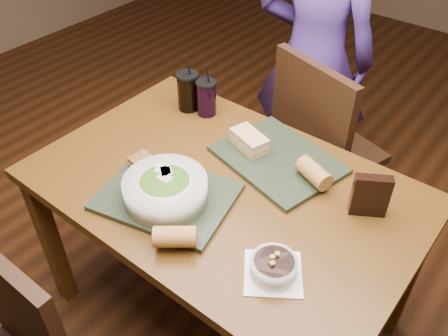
{
  "coord_description": "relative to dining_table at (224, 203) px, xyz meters",
  "views": [
    {
      "loc": [
        0.74,
        -0.93,
        1.83
      ],
      "look_at": [
        0.0,
        0.0,
        0.82
      ],
      "focal_mm": 38.0,
      "sensor_mm": 36.0,
      "label": 1
    }
  ],
  "objects": [
    {
      "name": "tray_far",
      "position": [
        0.08,
        0.21,
        0.1
      ],
      "size": [
        0.48,
        0.41,
        0.02
      ],
      "primitive_type": "cube",
      "rotation": [
        0.0,
        0.0,
        -0.23
      ],
      "color": "black",
      "rests_on": "dining_table"
    },
    {
      "name": "chair_far",
      "position": [
        0.03,
        0.63,
        -0.11
      ],
      "size": [
        0.53,
        0.54,
        0.99
      ],
      "color": "black",
      "rests_on": "ground"
    },
    {
      "name": "baguette_near",
      "position": [
        0.07,
        -0.31,
        0.14
      ],
      "size": [
        0.14,
        0.13,
        0.06
      ],
      "primitive_type": "cylinder",
      "rotation": [
        0.0,
        1.57,
        0.68
      ],
      "color": "#AD7533",
      "rests_on": "tray_near"
    },
    {
      "name": "diner",
      "position": [
        -0.2,
        0.93,
        0.12
      ],
      "size": [
        0.65,
        0.51,
        1.56
      ],
      "primitive_type": "imported",
      "rotation": [
        0.0,
        0.0,
        3.41
      ],
      "color": "#412B76",
      "rests_on": "ground"
    },
    {
      "name": "salad_bowl",
      "position": [
        -0.09,
        -0.19,
        0.15
      ],
      "size": [
        0.27,
        0.27,
        0.09
      ],
      "color": "silver",
      "rests_on": "tray_near"
    },
    {
      "name": "sandwich_far",
      "position": [
        -0.04,
        0.2,
        0.14
      ],
      "size": [
        0.16,
        0.12,
        0.06
      ],
      "color": "tan",
      "rests_on": "tray_far"
    },
    {
      "name": "sandwich_near",
      "position": [
        -0.24,
        -0.13,
        0.13
      ],
      "size": [
        0.11,
        0.08,
        0.05
      ],
      "color": "#593819",
      "rests_on": "tray_near"
    },
    {
      "name": "soup_bowl",
      "position": [
        0.34,
        -0.21,
        0.12
      ],
      "size": [
        0.22,
        0.22,
        0.07
      ],
      "color": "white",
      "rests_on": "dining_table"
    },
    {
      "name": "dining_table",
      "position": [
        0.0,
        0.0,
        0.0
      ],
      "size": [
        1.3,
        0.85,
        0.75
      ],
      "color": "#4D300F",
      "rests_on": "ground"
    },
    {
      "name": "baguette_far",
      "position": [
        0.23,
        0.19,
        0.14
      ],
      "size": [
        0.14,
        0.1,
        0.06
      ],
      "primitive_type": "cylinder",
      "rotation": [
        0.0,
        1.57,
        -0.37
      ],
      "color": "#AD7533",
      "rests_on": "tray_far"
    },
    {
      "name": "cup_cola",
      "position": [
        -0.41,
        0.28,
        0.17
      ],
      "size": [
        0.09,
        0.09,
        0.25
      ],
      "color": "black",
      "rests_on": "dining_table"
    },
    {
      "name": "ground",
      "position": [
        0.0,
        0.0,
        -0.66
      ],
      "size": [
        6.0,
        6.0,
        0.0
      ],
      "primitive_type": "plane",
      "color": "#381C0B",
      "rests_on": "ground"
    },
    {
      "name": "tray_near",
      "position": [
        -0.1,
        -0.17,
        0.1
      ],
      "size": [
        0.48,
        0.41,
        0.02
      ],
      "primitive_type": "cube",
      "rotation": [
        0.0,
        0.0,
        0.23
      ],
      "color": "black",
      "rests_on": "dining_table"
    },
    {
      "name": "chip_bag",
      "position": [
        0.44,
        0.17,
        0.16
      ],
      "size": [
        0.11,
        0.09,
        0.15
      ],
      "primitive_type": "cube",
      "rotation": [
        0.0,
        0.0,
        0.55
      ],
      "color": "black",
      "rests_on": "dining_table"
    },
    {
      "name": "cup_berry",
      "position": [
        -0.32,
        0.29,
        0.16
      ],
      "size": [
        0.08,
        0.08,
        0.23
      ],
      "color": "black",
      "rests_on": "dining_table"
    }
  ]
}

